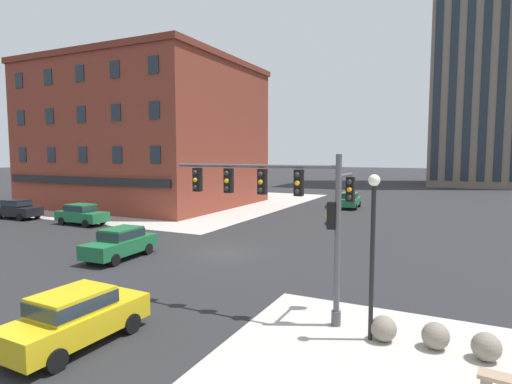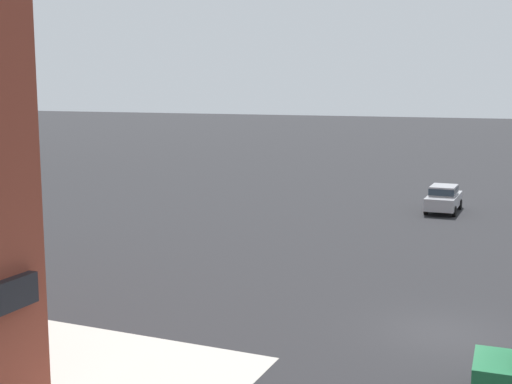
{
  "view_description": "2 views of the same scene",
  "coord_description": "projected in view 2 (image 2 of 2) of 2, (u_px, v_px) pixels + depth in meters",
  "views": [
    {
      "loc": [
        12.23,
        -20.6,
        5.75
      ],
      "look_at": [
        1.32,
        1.98,
        3.45
      ],
      "focal_mm": 29.26,
      "sensor_mm": 36.0,
      "label": 1
    },
    {
      "loc": [
        -21.55,
        -2.83,
        7.71
      ],
      "look_at": [
        4.95,
        8.58,
        3.31
      ],
      "focal_mm": 48.31,
      "sensor_mm": 36.0,
      "label": 2
    }
  ],
  "objects": [
    {
      "name": "ground_plane",
      "position": [
        442.0,
        333.0,
        21.83
      ],
      "size": [
        320.0,
        320.0,
        0.0
      ],
      "primitive_type": "plane",
      "color": "#262628"
    },
    {
      "name": "car_main_southbound_far",
      "position": [
        444.0,
        197.0,
        42.84
      ],
      "size": [
        4.4,
        1.9,
        1.68
      ],
      "color": "#99999E",
      "rests_on": "ground"
    }
  ]
}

